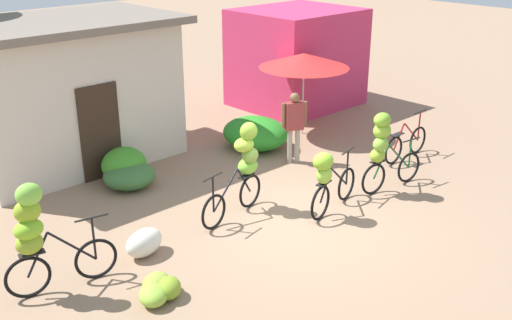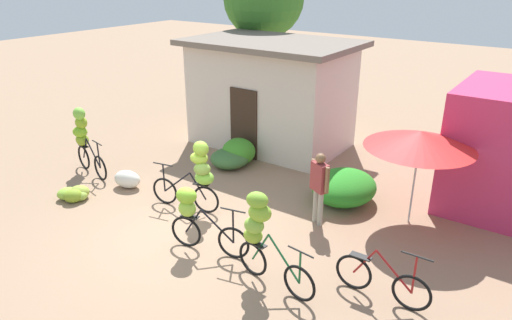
{
  "view_description": "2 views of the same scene",
  "coord_description": "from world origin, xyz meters",
  "px_view_note": "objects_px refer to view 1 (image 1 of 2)",
  "views": [
    {
      "loc": [
        -7.24,
        -6.69,
        5.09
      ],
      "look_at": [
        -0.1,
        0.93,
        0.93
      ],
      "focal_mm": 42.6,
      "sensor_mm": 36.0,
      "label": 1
    },
    {
      "loc": [
        5.98,
        -5.94,
        5.09
      ],
      "look_at": [
        0.65,
        1.67,
        1.24
      ],
      "focal_mm": 32.8,
      "sensor_mm": 36.0,
      "label": 2
    }
  ],
  "objects_px": {
    "shop_pink": "(296,58)",
    "bicycle_leftmost": "(37,232)",
    "market_umbrella": "(304,60)",
    "bicycle_center_loaded": "(328,177)",
    "person_vendor": "(294,121)",
    "bicycle_near_pile": "(244,162)",
    "bicycle_rightmost": "(406,144)",
    "bicycle_by_shop": "(384,146)",
    "banana_pile_on_ground": "(160,288)",
    "produce_sack": "(144,243)",
    "building_low": "(65,91)"
  },
  "relations": [
    {
      "from": "shop_pink",
      "to": "market_umbrella",
      "type": "height_order",
      "value": "shop_pink"
    },
    {
      "from": "bicycle_by_shop",
      "to": "person_vendor",
      "type": "relative_size",
      "value": 1.04
    },
    {
      "from": "bicycle_near_pile",
      "to": "bicycle_center_loaded",
      "type": "relative_size",
      "value": 1.03
    },
    {
      "from": "shop_pink",
      "to": "person_vendor",
      "type": "bearing_deg",
      "value": -137.24
    },
    {
      "from": "bicycle_center_loaded",
      "to": "bicycle_by_shop",
      "type": "bearing_deg",
      "value": -2.88
    },
    {
      "from": "market_umbrella",
      "to": "bicycle_leftmost",
      "type": "height_order",
      "value": "market_umbrella"
    },
    {
      "from": "market_umbrella",
      "to": "bicycle_center_loaded",
      "type": "bearing_deg",
      "value": -131.61
    },
    {
      "from": "bicycle_near_pile",
      "to": "bicycle_by_shop",
      "type": "xyz_separation_m",
      "value": [
        2.54,
        -1.25,
        0.01
      ]
    },
    {
      "from": "bicycle_near_pile",
      "to": "banana_pile_on_ground",
      "type": "relative_size",
      "value": 2.07
    },
    {
      "from": "building_low",
      "to": "banana_pile_on_ground",
      "type": "bearing_deg",
      "value": -105.99
    },
    {
      "from": "bicycle_leftmost",
      "to": "bicycle_near_pile",
      "type": "distance_m",
      "value": 3.94
    },
    {
      "from": "shop_pink",
      "to": "bicycle_rightmost",
      "type": "height_order",
      "value": "shop_pink"
    },
    {
      "from": "market_umbrella",
      "to": "bicycle_leftmost",
      "type": "xyz_separation_m",
      "value": [
        -7.95,
        -2.28,
        -0.88
      ]
    },
    {
      "from": "bicycle_near_pile",
      "to": "bicycle_rightmost",
      "type": "bearing_deg",
      "value": -7.0
    },
    {
      "from": "bicycle_leftmost",
      "to": "banana_pile_on_ground",
      "type": "height_order",
      "value": "bicycle_leftmost"
    },
    {
      "from": "shop_pink",
      "to": "bicycle_leftmost",
      "type": "height_order",
      "value": "shop_pink"
    },
    {
      "from": "bicycle_rightmost",
      "to": "produce_sack",
      "type": "relative_size",
      "value": 2.32
    },
    {
      "from": "shop_pink",
      "to": "bicycle_leftmost",
      "type": "distance_m",
      "value": 10.68
    },
    {
      "from": "bicycle_by_shop",
      "to": "produce_sack",
      "type": "distance_m",
      "value": 5.01
    },
    {
      "from": "building_low",
      "to": "shop_pink",
      "type": "distance_m",
      "value": 6.97
    },
    {
      "from": "shop_pink",
      "to": "market_umbrella",
      "type": "xyz_separation_m",
      "value": [
        -1.84,
        -1.97,
        0.51
      ]
    },
    {
      "from": "bicycle_near_pile",
      "to": "produce_sack",
      "type": "xyz_separation_m",
      "value": [
        -2.27,
        -0.1,
        -0.75
      ]
    },
    {
      "from": "bicycle_by_shop",
      "to": "banana_pile_on_ground",
      "type": "bearing_deg",
      "value": -179.86
    },
    {
      "from": "bicycle_by_shop",
      "to": "banana_pile_on_ground",
      "type": "xyz_separation_m",
      "value": [
        -5.32,
        -0.01,
        -0.84
      ]
    },
    {
      "from": "building_low",
      "to": "bicycle_near_pile",
      "type": "distance_m",
      "value": 4.75
    },
    {
      "from": "building_low",
      "to": "bicycle_center_loaded",
      "type": "bearing_deg",
      "value": -70.04
    },
    {
      "from": "bicycle_near_pile",
      "to": "bicycle_rightmost",
      "type": "height_order",
      "value": "bicycle_near_pile"
    },
    {
      "from": "shop_pink",
      "to": "bicycle_center_loaded",
      "type": "xyz_separation_m",
      "value": [
        -4.87,
        -5.39,
        -0.62
      ]
    },
    {
      "from": "person_vendor",
      "to": "bicycle_rightmost",
      "type": "bearing_deg",
      "value": -38.08
    },
    {
      "from": "shop_pink",
      "to": "bicycle_near_pile",
      "type": "bearing_deg",
      "value": -144.26
    },
    {
      "from": "produce_sack",
      "to": "bicycle_center_loaded",
      "type": "bearing_deg",
      "value": -18.22
    },
    {
      "from": "bicycle_near_pile",
      "to": "person_vendor",
      "type": "distance_m",
      "value": 2.64
    },
    {
      "from": "person_vendor",
      "to": "banana_pile_on_ground",
      "type": "bearing_deg",
      "value": -156.1
    },
    {
      "from": "shop_pink",
      "to": "bicycle_center_loaded",
      "type": "height_order",
      "value": "shop_pink"
    },
    {
      "from": "bicycle_leftmost",
      "to": "bicycle_near_pile",
      "type": "relative_size",
      "value": 1.03
    },
    {
      "from": "bicycle_rightmost",
      "to": "person_vendor",
      "type": "bearing_deg",
      "value": 141.92
    },
    {
      "from": "market_umbrella",
      "to": "bicycle_near_pile",
      "type": "height_order",
      "value": "market_umbrella"
    },
    {
      "from": "bicycle_center_loaded",
      "to": "bicycle_rightmost",
      "type": "xyz_separation_m",
      "value": [
        3.47,
        0.63,
        -0.4
      ]
    },
    {
      "from": "building_low",
      "to": "bicycle_by_shop",
      "type": "relative_size",
      "value": 2.93
    },
    {
      "from": "bicycle_by_shop",
      "to": "banana_pile_on_ground",
      "type": "height_order",
      "value": "bicycle_by_shop"
    },
    {
      "from": "person_vendor",
      "to": "bicycle_near_pile",
      "type": "bearing_deg",
      "value": -156.75
    },
    {
      "from": "bicycle_rightmost",
      "to": "person_vendor",
      "type": "height_order",
      "value": "person_vendor"
    },
    {
      "from": "bicycle_by_shop",
      "to": "person_vendor",
      "type": "distance_m",
      "value": 2.3
    },
    {
      "from": "market_umbrella",
      "to": "building_low",
      "type": "bearing_deg",
      "value": 155.5
    },
    {
      "from": "person_vendor",
      "to": "bicycle_leftmost",
      "type": "bearing_deg",
      "value": -170.4
    },
    {
      "from": "bicycle_near_pile",
      "to": "person_vendor",
      "type": "xyz_separation_m",
      "value": [
        2.43,
        1.04,
        0.01
      ]
    },
    {
      "from": "bicycle_center_loaded",
      "to": "bicycle_rightmost",
      "type": "relative_size",
      "value": 1.02
    },
    {
      "from": "bicycle_rightmost",
      "to": "bicycle_center_loaded",
      "type": "bearing_deg",
      "value": -169.79
    },
    {
      "from": "bicycle_rightmost",
      "to": "banana_pile_on_ground",
      "type": "height_order",
      "value": "bicycle_rightmost"
    },
    {
      "from": "bicycle_near_pile",
      "to": "bicycle_center_loaded",
      "type": "bearing_deg",
      "value": -50.12
    }
  ]
}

